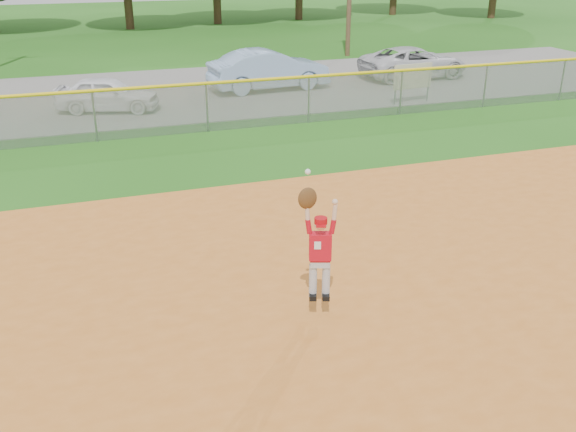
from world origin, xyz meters
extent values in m
plane|color=#215C15|center=(0.00, 0.00, 0.00)|extent=(120.00, 120.00, 0.00)
cube|color=#C36923|center=(0.00, -3.00, 0.02)|extent=(24.00, 16.00, 0.04)
cube|color=slate|center=(0.00, 16.00, 0.01)|extent=(44.00, 10.00, 0.03)
imported|color=white|center=(-2.71, 13.62, 0.62)|extent=(3.73, 2.34, 1.18)
imported|color=#8BAAD0|center=(3.61, 15.21, 0.81)|extent=(4.85, 2.03, 1.56)
imported|color=silver|center=(10.23, 15.50, 0.69)|extent=(4.84, 2.44, 1.31)
cylinder|color=gray|center=(7.15, 11.29, 0.54)|extent=(0.05, 0.05, 1.07)
cylinder|color=gray|center=(8.57, 11.44, 0.54)|extent=(0.05, 0.05, 1.07)
cube|color=beige|center=(7.86, 11.36, 0.98)|extent=(1.61, 0.21, 0.89)
cube|color=gray|center=(0.00, 10.00, 0.75)|extent=(40.00, 0.03, 1.50)
cylinder|color=yellow|center=(0.00, 10.00, 1.50)|extent=(40.00, 0.10, 0.10)
cylinder|color=gray|center=(-3.33, 10.00, 0.75)|extent=(0.06, 0.06, 1.50)
cylinder|color=gray|center=(0.00, 10.00, 0.75)|extent=(0.06, 0.06, 1.50)
cylinder|color=gray|center=(3.33, 10.00, 0.75)|extent=(0.06, 0.06, 1.50)
cylinder|color=gray|center=(6.67, 10.00, 0.75)|extent=(0.06, 0.06, 1.50)
cylinder|color=gray|center=(10.00, 10.00, 0.75)|extent=(0.06, 0.06, 1.50)
cylinder|color=gray|center=(13.33, 10.00, 0.75)|extent=(0.06, 0.06, 1.50)
cylinder|color=silver|center=(-0.75, -1.07, 0.62)|extent=(0.16, 0.16, 0.56)
cylinder|color=silver|center=(-0.56, -1.14, 0.62)|extent=(0.16, 0.16, 0.56)
cube|color=black|center=(-0.76, -1.11, 0.38)|extent=(0.18, 0.25, 0.08)
cube|color=black|center=(-0.57, -1.17, 0.38)|extent=(0.18, 0.25, 0.08)
cube|color=silver|center=(-0.65, -1.11, 0.93)|extent=(0.33, 0.24, 0.11)
cube|color=maroon|center=(-0.65, -1.11, 1.00)|extent=(0.34, 0.26, 0.04)
cube|color=red|center=(-0.65, -1.11, 1.21)|extent=(0.38, 0.28, 0.43)
cube|color=white|center=(-0.73, -1.18, 1.27)|extent=(0.10, 0.04, 0.12)
sphere|color=beige|center=(-0.65, -1.11, 1.58)|extent=(0.24, 0.24, 0.19)
cylinder|color=#B30B10|center=(-0.65, -1.11, 1.63)|extent=(0.25, 0.25, 0.09)
cube|color=#B30B10|center=(-0.69, -1.20, 1.59)|extent=(0.17, 0.15, 0.02)
cylinder|color=red|center=(-0.82, -1.05, 1.54)|extent=(0.13, 0.11, 0.23)
cylinder|color=beige|center=(-0.84, -1.04, 1.77)|extent=(0.10, 0.09, 0.25)
ellipsoid|color=#4C2D14|center=(-0.84, -1.04, 1.99)|extent=(0.32, 0.22, 0.33)
sphere|color=white|center=(-0.84, -1.04, 2.39)|extent=(0.11, 0.11, 0.09)
cylinder|color=red|center=(-0.48, -1.16, 1.54)|extent=(0.13, 0.11, 0.23)
cylinder|color=beige|center=(-0.46, -1.17, 1.77)|extent=(0.10, 0.09, 0.25)
sphere|color=beige|center=(-0.46, -1.17, 1.93)|extent=(0.11, 0.11, 0.09)
camera|label=1|loc=(-3.92, -9.16, 5.41)|focal=40.00mm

